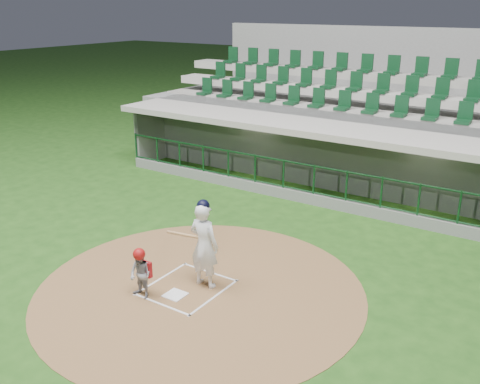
# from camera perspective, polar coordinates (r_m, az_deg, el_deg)

# --- Properties ---
(ground) EXTENTS (120.00, 120.00, 0.00)m
(ground) POSITION_cam_1_polar(r_m,az_deg,el_deg) (12.27, -4.79, -9.59)
(ground) COLOR #1D4614
(ground) RESTS_ON ground
(dirt_circle) EXTENTS (7.20, 7.20, 0.01)m
(dirt_circle) POSITION_cam_1_polar(r_m,az_deg,el_deg) (11.97, -4.24, -10.34)
(dirt_circle) COLOR brown
(dirt_circle) RESTS_ON ground
(home_plate) EXTENTS (0.43, 0.43, 0.02)m
(home_plate) POSITION_cam_1_polar(r_m,az_deg,el_deg) (11.79, -6.93, -10.84)
(home_plate) COLOR white
(home_plate) RESTS_ON dirt_circle
(batter_box_chalk) EXTENTS (1.55, 1.80, 0.01)m
(batter_box_chalk) POSITION_cam_1_polar(r_m,az_deg,el_deg) (12.06, -5.68, -10.08)
(batter_box_chalk) COLOR white
(batter_box_chalk) RESTS_ON ground
(dugout_structure) EXTENTS (16.40, 3.70, 3.00)m
(dugout_structure) POSITION_cam_1_polar(r_m,az_deg,el_deg) (18.13, 11.17, 3.15)
(dugout_structure) COLOR slate
(dugout_structure) RESTS_ON ground
(seating_deck) EXTENTS (17.00, 6.72, 5.15)m
(seating_deck) POSITION_cam_1_polar(r_m,az_deg,el_deg) (20.89, 14.00, 6.41)
(seating_deck) COLOR slate
(seating_deck) RESTS_ON ground
(batter) EXTENTS (0.90, 0.88, 2.03)m
(batter) POSITION_cam_1_polar(r_m,az_deg,el_deg) (11.67, -3.86, -5.55)
(batter) COLOR white
(batter) RESTS_ON dirt_circle
(catcher) EXTENTS (0.55, 0.45, 1.14)m
(catcher) POSITION_cam_1_polar(r_m,az_deg,el_deg) (11.58, -10.55, -8.49)
(catcher) COLOR gray
(catcher) RESTS_ON dirt_circle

